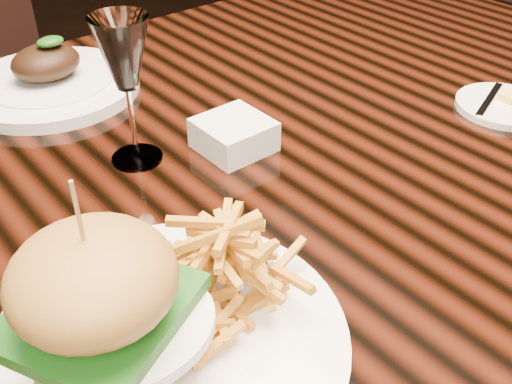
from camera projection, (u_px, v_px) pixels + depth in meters
dining_table at (207, 198)px, 0.81m from camera, size 1.60×0.90×0.75m
burger_plate at (163, 304)px, 0.47m from camera, size 0.30×0.30×0.20m
side_saucer at (503, 105)px, 0.85m from camera, size 0.13×0.13×0.02m
ramekin at (234, 135)px, 0.76m from camera, size 0.09×0.09×0.04m
wine_glass at (124, 59)px, 0.67m from camera, size 0.07×0.07×0.18m
far_dish at (50, 81)px, 0.89m from camera, size 0.26×0.26×0.09m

